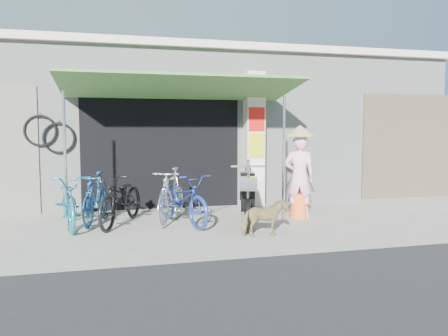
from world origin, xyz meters
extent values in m
plane|color=#A19C91|center=(0.00, 0.00, 0.00)|extent=(80.00, 80.00, 0.00)
cube|color=#9FA59D|center=(0.00, 5.10, 1.75)|extent=(12.00, 5.00, 3.50)
cube|color=beige|center=(0.00, 5.10, 3.58)|extent=(12.30, 5.30, 0.16)
cube|color=black|center=(-1.20, 2.58, 1.25)|extent=(3.40, 0.06, 2.50)
cube|color=black|center=(-1.20, 2.59, 0.55)|extent=(3.06, 0.04, 1.10)
torus|color=black|center=(-3.30, 2.54, 1.55)|extent=(0.65, 0.05, 0.65)
cylinder|color=silver|center=(-3.30, 2.56, 1.87)|extent=(0.02, 0.02, 0.12)
torus|color=black|center=(-3.65, 2.54, 1.70)|extent=(0.65, 0.05, 0.65)
cylinder|color=silver|center=(-3.65, 2.56, 2.02)|extent=(0.02, 0.02, 0.12)
cube|color=beige|center=(0.85, 2.45, 1.50)|extent=(0.42, 0.42, 3.00)
cube|color=red|center=(0.85, 2.23, 1.95)|extent=(0.36, 0.02, 0.52)
cube|color=yellow|center=(0.85, 2.23, 1.38)|extent=(0.36, 0.02, 0.52)
cube|color=white|center=(0.85, 2.23, 0.82)|extent=(0.36, 0.02, 0.50)
cube|color=#3E7132|center=(-0.90, 1.65, 2.55)|extent=(4.60, 1.88, 0.35)
cylinder|color=silver|center=(-3.00, 0.75, 1.18)|extent=(0.05, 0.05, 2.36)
cylinder|color=silver|center=(0.90, 0.75, 1.18)|extent=(0.05, 0.05, 2.36)
cube|color=brown|center=(5.00, 2.59, 1.30)|extent=(2.60, 0.06, 2.60)
imported|color=#1B6B7A|center=(-2.99, 1.07, 0.47)|extent=(0.94, 1.89, 0.95)
imported|color=navy|center=(-2.55, 1.31, 0.47)|extent=(0.81, 1.63, 0.94)
imported|color=black|center=(-2.09, 1.06, 0.48)|extent=(1.30, 1.93, 0.96)
imported|color=silver|center=(-1.19, 1.08, 0.51)|extent=(1.10, 1.75, 1.02)
imported|color=navy|center=(-1.02, 0.85, 0.47)|extent=(1.21, 1.89, 0.94)
imported|color=#A27556|center=(0.12, -0.41, 0.31)|extent=(0.73, 0.34, 0.61)
torus|color=black|center=(-0.06, -0.10, 0.29)|extent=(0.26, 0.58, 0.58)
torus|color=black|center=(0.33, 1.27, 0.29)|extent=(0.26, 0.58, 0.58)
cube|color=black|center=(0.14, 0.58, 0.37)|extent=(0.52, 1.06, 0.11)
cube|color=black|center=(0.24, 0.95, 0.61)|extent=(0.44, 0.66, 0.37)
cube|color=black|center=(0.24, 0.95, 0.84)|extent=(0.42, 0.65, 0.10)
cube|color=black|center=(0.00, 0.11, 0.68)|extent=(0.26, 0.17, 0.61)
cylinder|color=silver|center=(-0.05, -0.07, 1.12)|extent=(0.56, 0.19, 0.03)
cube|color=silver|center=(-0.11, -0.26, 0.85)|extent=(0.33, 0.29, 0.22)
imported|color=#FFABCC|center=(1.29, 0.90, 0.81)|extent=(0.70, 0.58, 1.63)
cone|color=#F25922|center=(1.29, 0.90, 0.23)|extent=(0.38, 0.38, 0.46)
cone|color=tan|center=(1.29, 0.90, 1.70)|extent=(0.64, 0.64, 0.22)
camera|label=1|loc=(-2.19, -6.95, 1.72)|focal=35.00mm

